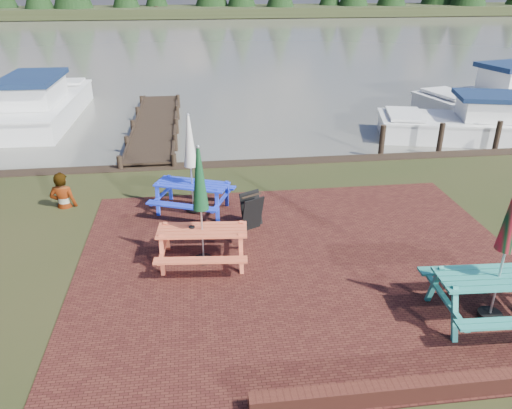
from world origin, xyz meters
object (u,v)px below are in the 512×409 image
at_px(picnic_table_teal, 501,270).
at_px(boat_near, 479,125).
at_px(picnic_table_red, 202,224).
at_px(jetty, 155,125).
at_px(boat_jetty, 42,106).
at_px(person, 59,173).
at_px(boat_far, 504,98).
at_px(chalkboard, 252,212).
at_px(picnic_table_blue, 192,179).

distance_m(picnic_table_teal, boat_near, 11.40).
bearing_deg(picnic_table_red, jetty, 103.90).
height_order(picnic_table_teal, boat_jetty, picnic_table_teal).
bearing_deg(person, picnic_table_teal, 152.82).
bearing_deg(boat_near, boat_jetty, 88.75).
xyz_separation_m(boat_jetty, boat_near, (16.31, -4.55, -0.09)).
height_order(jetty, boat_far, boat_far).
bearing_deg(person, jetty, -98.51).
bearing_deg(boat_near, boat_far, -26.89).
bearing_deg(boat_jetty, chalkboard, -55.21).
bearing_deg(boat_far, picnic_table_blue, 109.59).
height_order(chalkboard, boat_far, boat_far).
bearing_deg(picnic_table_teal, picnic_table_red, 155.81).
xyz_separation_m(jetty, boat_jetty, (-4.62, 2.23, 0.33)).
distance_m(jetty, person, 7.15).
distance_m(picnic_table_red, boat_near, 12.70).
distance_m(boat_near, boat_far, 4.51).
relative_size(jetty, boat_near, 1.27).
relative_size(chalkboard, boat_jetty, 0.11).
bearing_deg(picnic_table_teal, boat_near, 64.57).
height_order(jetty, boat_near, boat_near).
relative_size(boat_near, person, 3.91).
bearing_deg(jetty, chalkboard, -72.74).
distance_m(picnic_table_red, boat_far, 17.13).
bearing_deg(boat_far, person, 102.47).
bearing_deg(person, picnic_table_red, 144.70).
bearing_deg(boat_jetty, person, -72.33).
height_order(picnic_table_red, boat_far, picnic_table_red).
relative_size(boat_jetty, boat_near, 1.05).
bearing_deg(boat_far, boat_jetty, 73.41).
height_order(boat_jetty, person, person).
height_order(boat_near, person, person).
bearing_deg(person, picnic_table_blue, 175.52).
distance_m(boat_jetty, person, 9.50).
relative_size(boat_jetty, person, 4.11).
bearing_deg(picnic_table_blue, boat_near, 48.48).
relative_size(picnic_table_red, chalkboard, 2.93).
xyz_separation_m(picnic_table_teal, boat_jetty, (-10.92, 14.58, -0.53)).
distance_m(chalkboard, person, 4.88).
distance_m(picnic_table_teal, boat_jetty, 18.22).
bearing_deg(boat_near, picnic_table_red, 141.08).
bearing_deg(chalkboard, picnic_table_teal, -73.29).
xyz_separation_m(picnic_table_teal, boat_near, (5.39, 10.03, -0.62)).
relative_size(chalkboard, jetty, 0.09).
relative_size(picnic_table_teal, jetty, 0.31).
bearing_deg(boat_far, jetty, 81.04).
bearing_deg(boat_near, jetty, 93.13).
distance_m(picnic_table_blue, boat_jetty, 11.41).
distance_m(picnic_table_red, jetty, 10.05).
distance_m(chalkboard, boat_jetty, 13.04).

